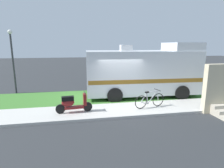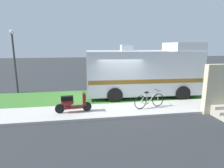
{
  "view_description": "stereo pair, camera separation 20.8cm",
  "coord_description": "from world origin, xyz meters",
  "views": [
    {
      "loc": [
        -2.35,
        -9.96,
        3.3
      ],
      "look_at": [
        -0.46,
        0.3,
        1.1
      ],
      "focal_mm": 30.14,
      "sensor_mm": 36.0,
      "label": 1
    },
    {
      "loc": [
        -2.15,
        -10.0,
        3.3
      ],
      "look_at": [
        -0.46,
        0.3,
        1.1
      ],
      "focal_mm": 30.14,
      "sensor_mm": 36.0,
      "label": 2
    }
  ],
  "objects": [
    {
      "name": "ground_plane",
      "position": [
        0.0,
        0.0,
        0.0
      ],
      "size": [
        80.0,
        80.0,
        0.0
      ],
      "primitive_type": "plane",
      "color": "#2D3033"
    },
    {
      "name": "sidewalk",
      "position": [
        0.0,
        -1.2,
        0.06
      ],
      "size": [
        24.0,
        2.0,
        0.12
      ],
      "color": "beige",
      "rests_on": "ground"
    },
    {
      "name": "grass_strip",
      "position": [
        0.0,
        1.5,
        0.04
      ],
      "size": [
        24.0,
        3.4,
        0.08
      ],
      "color": "#3D752D",
      "rests_on": "ground"
    },
    {
      "name": "motorhome_rv",
      "position": [
        1.78,
        1.34,
        1.63
      ],
      "size": [
        7.08,
        2.91,
        3.42
      ],
      "color": "silver",
      "rests_on": "ground"
    },
    {
      "name": "scooter",
      "position": [
        -2.64,
        -1.25,
        0.58
      ],
      "size": [
        1.72,
        0.5,
        0.97
      ],
      "color": "black",
      "rests_on": "ground"
    },
    {
      "name": "bicycle",
      "position": [
        1.23,
        -1.22,
        0.5
      ],
      "size": [
        1.71,
        0.58,
        0.9
      ],
      "color": "black",
      "rests_on": "ground"
    },
    {
      "name": "pickup_truck_near",
      "position": [
        5.78,
        5.85,
        0.95
      ],
      "size": [
        5.75,
        2.33,
        1.77
      ],
      "color": "#1E478C",
      "rests_on": "ground"
    },
    {
      "name": "bottle_green",
      "position": [
        4.44,
        -1.75,
        0.21
      ],
      "size": [
        0.08,
        0.08,
        0.22
      ],
      "color": "#19722D",
      "rests_on": "ground"
    },
    {
      "name": "street_lamp_post",
      "position": [
        -6.58,
        3.6,
        2.58
      ],
      "size": [
        0.28,
        0.28,
        4.24
      ],
      "color": "#333338",
      "rests_on": "ground"
    }
  ]
}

